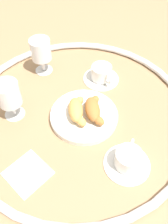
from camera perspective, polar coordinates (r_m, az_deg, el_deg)
The scene contains 10 objects.
ground_plane at distance 0.83m, azimuth -1.51°, elevation -0.19°, with size 2.20×2.20×0.00m, color #997551.
table_chrome_rim at distance 0.82m, azimuth -1.53°, elevation 0.34°, with size 0.77×0.77×0.02m, color silver.
pastry_plate at distance 0.81m, azimuth 0.00°, elevation -0.81°, with size 0.23×0.23×0.02m.
croissant_large at distance 0.79m, azimuth -1.77°, elevation 0.49°, with size 0.13×0.09×0.04m.
croissant_small at distance 0.79m, azimuth 2.23°, elevation 0.63°, with size 0.13×0.09×0.04m.
coffee_cup_near at distance 0.93m, azimuth 4.12°, elevation 8.83°, with size 0.14×0.14×0.06m.
coffee_cup_far at distance 0.71m, azimuth 10.28°, elevation -10.99°, with size 0.14×0.14×0.06m.
juice_glass_left at distance 0.94m, azimuth -10.11°, elevation 13.98°, with size 0.08×0.08×0.14m.
juice_glass_right at distance 0.80m, azimuth -17.28°, elevation 3.74°, with size 0.08×0.08×0.14m.
folded_napkin at distance 0.73m, azimuth -13.07°, elevation -13.77°, with size 0.11×0.11×0.01m, color silver.
Camera 1 is at (0.51, 0.14, 0.64)m, focal length 38.95 mm.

